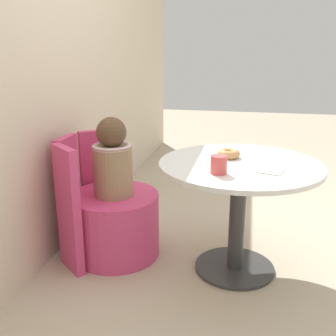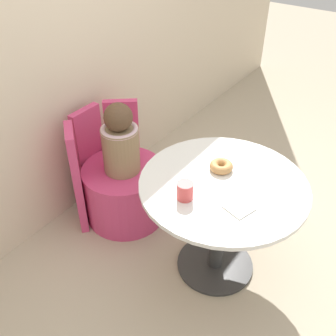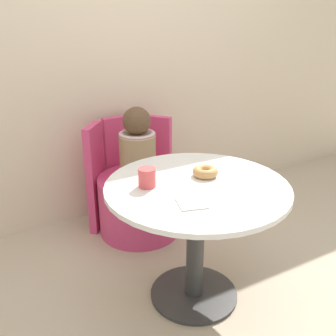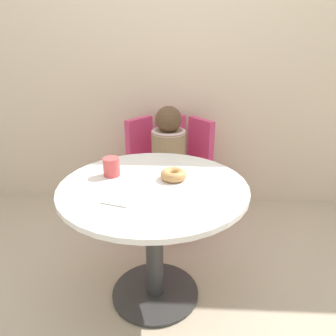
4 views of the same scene
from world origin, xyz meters
TOP-DOWN VIEW (x-y plane):
  - ground_plane at (0.00, 0.00)m, footprint 12.00×12.00m
  - back_wall at (0.00, 1.13)m, footprint 6.00×0.06m
  - round_table at (-0.07, -0.01)m, footprint 0.88×0.88m
  - tub_chair at (-0.03, 0.73)m, footprint 0.54×0.54m
  - booth_backrest at (-0.03, 0.95)m, footprint 0.64×0.23m
  - child_figure at (-0.03, 0.73)m, footprint 0.23×0.23m
  - donut at (0.03, 0.05)m, footprint 0.13×0.13m
  - cup at (-0.28, 0.08)m, footprint 0.08×0.08m
  - paper_napkin at (-0.19, -0.17)m, footprint 0.15×0.15m

SIDE VIEW (x-z plane):
  - ground_plane at x=0.00m, z-range 0.00..0.00m
  - tub_chair at x=-0.03m, z-range 0.00..0.39m
  - booth_backrest at x=-0.03m, z-range 0.00..0.74m
  - round_table at x=-0.07m, z-range 0.17..0.82m
  - child_figure at x=-0.03m, z-range 0.38..0.85m
  - paper_napkin at x=-0.19m, z-range 0.65..0.66m
  - donut at x=0.03m, z-range 0.65..0.70m
  - cup at x=-0.28m, z-range 0.65..0.74m
  - back_wall at x=0.00m, z-range 0.00..2.40m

